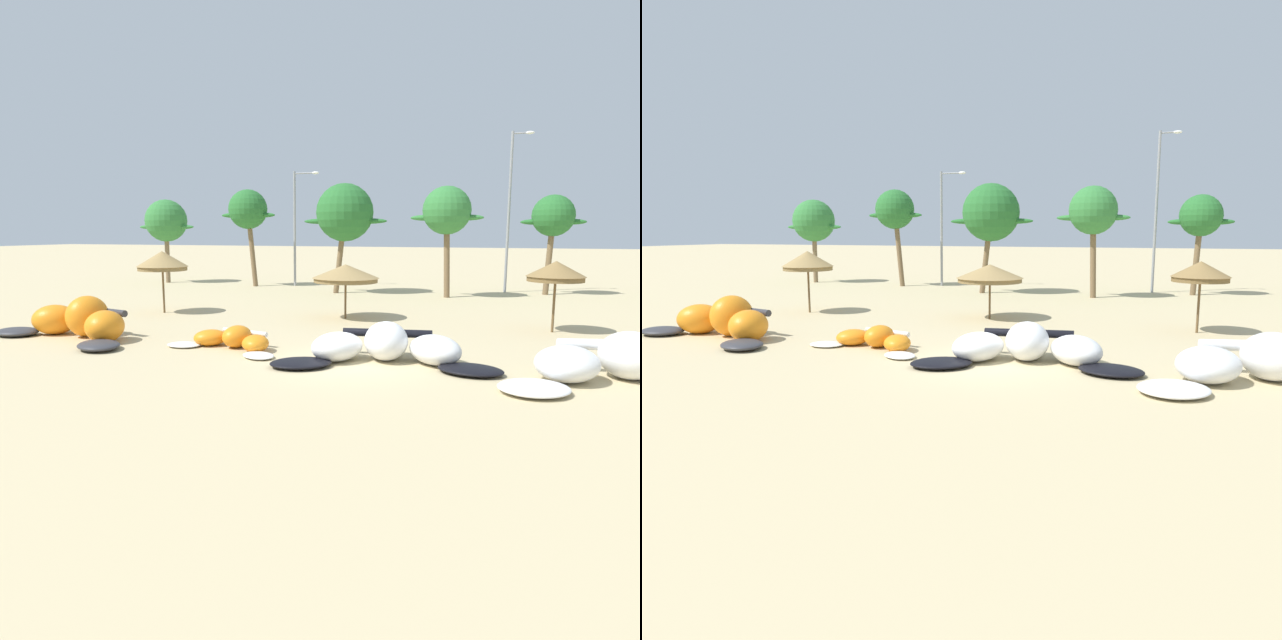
{
  "view_description": "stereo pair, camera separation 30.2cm",
  "coord_description": "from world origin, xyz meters",
  "views": [
    {
      "loc": [
        4.9,
        -16.34,
        4.07
      ],
      "look_at": [
        -1.38,
        2.0,
        1.0
      ],
      "focal_mm": 31.46,
      "sensor_mm": 36.0,
      "label": 1
    },
    {
      "loc": [
        5.19,
        -16.24,
        4.07
      ],
      "look_at": [
        -1.38,
        2.0,
        1.0
      ],
      "focal_mm": 31.46,
      "sensor_mm": 36.0,
      "label": 2
    }
  ],
  "objects": [
    {
      "name": "beach_umbrella_near_van",
      "position": [
        -11.64,
        7.65,
        2.62
      ],
      "size": [
        2.55,
        2.55,
        3.1
      ],
      "color": "brown",
      "rests_on": "ground"
    },
    {
      "name": "palm_left_of_gap",
      "position": [
        -5.59,
        19.28,
        5.24
      ],
      "size": [
        5.63,
        3.75,
        7.17
      ],
      "color": "brown",
      "rests_on": "ground"
    },
    {
      "name": "ground_plane",
      "position": [
        0.0,
        0.0,
        0.0
      ],
      "size": [
        260.0,
        260.0,
        0.0
      ],
      "primitive_type": "plane",
      "color": "#C6B284"
    },
    {
      "name": "palm_leftmost",
      "position": [
        -21.21,
        22.27,
        4.86
      ],
      "size": [
        4.96,
        3.3,
        6.56
      ],
      "color": "#7F6647",
      "rests_on": "ground"
    },
    {
      "name": "palm_center_right",
      "position": [
        7.23,
        22.69,
        4.97
      ],
      "size": [
        3.96,
        2.64,
        6.39
      ],
      "color": "brown",
      "rests_on": "ground"
    },
    {
      "name": "kite_left_of_center",
      "position": [
        1.28,
        0.58,
        0.47
      ],
      "size": [
        7.17,
        3.91,
        1.24
      ],
      "color": "black",
      "rests_on": "ground"
    },
    {
      "name": "palm_left",
      "position": [
        -13.78,
        21.81,
        5.59
      ],
      "size": [
        4.34,
        2.89,
        7.14
      ],
      "color": "brown",
      "rests_on": "ground"
    },
    {
      "name": "lamppost_west",
      "position": [
        -10.37,
        22.99,
        4.76
      ],
      "size": [
        2.01,
        0.24,
        8.41
      ],
      "color": "gray",
      "rests_on": "ground"
    },
    {
      "name": "beach_umbrella_near_palms",
      "position": [
        6.58,
        8.05,
        2.49
      ],
      "size": [
        2.31,
        2.31,
        2.9
      ],
      "color": "brown",
      "rests_on": "ground"
    },
    {
      "name": "lamppost_west_center",
      "position": [
        4.61,
        23.36,
        5.75
      ],
      "size": [
        1.42,
        0.24,
        10.49
      ],
      "color": "gray",
      "rests_on": "ground"
    },
    {
      "name": "kite_left",
      "position": [
        -4.25,
        0.92,
        0.3
      ],
      "size": [
        4.69,
        2.74,
        0.78
      ],
      "color": "white",
      "rests_on": "ground"
    },
    {
      "name": "kite_far_left",
      "position": [
        -10.77,
        0.79,
        0.61
      ],
      "size": [
        6.93,
        4.05,
        1.6
      ],
      "color": "#333338",
      "rests_on": "ground"
    },
    {
      "name": "beach_umbrella_middle",
      "position": [
        -2.43,
        8.77,
        2.14
      ],
      "size": [
        3.15,
        3.15,
        2.56
      ],
      "color": "brown",
      "rests_on": "ground"
    },
    {
      "name": "kite_center",
      "position": [
        8.26,
        0.42,
        0.52
      ],
      "size": [
        8.18,
        4.78,
        1.34
      ],
      "color": "white",
      "rests_on": "ground"
    },
    {
      "name": "palm_center_left",
      "position": [
        0.97,
        19.03,
        5.26
      ],
      "size": [
        4.42,
        2.95,
        6.82
      ],
      "color": "brown",
      "rests_on": "ground"
    }
  ]
}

